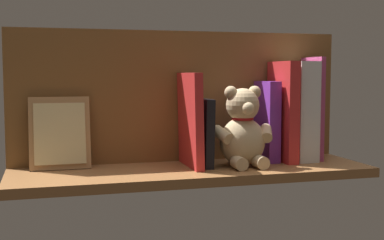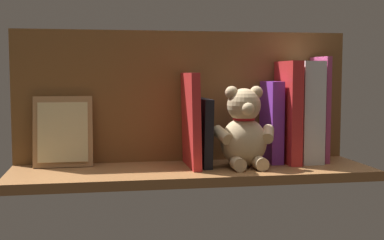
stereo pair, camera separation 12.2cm
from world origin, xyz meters
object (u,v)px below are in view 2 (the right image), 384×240
object	(u,v)px
dictionary_thick_white	(306,112)
teddy_bear	(244,131)
book_0	(320,109)
picture_frame_leaning	(63,132)

from	to	relation	value
dictionary_thick_white	teddy_bear	world-z (taller)	dictionary_thick_white
book_0	dictionary_thick_white	distance (cm)	4.20
teddy_bear	picture_frame_leaning	distance (cm)	43.08
dictionary_thick_white	teddy_bear	xyz separation A→B (cm)	(17.23, 4.59, -4.13)
teddy_bear	dictionary_thick_white	bearing A→B (deg)	-164.31
dictionary_thick_white	picture_frame_leaning	distance (cm)	59.81
book_0	dictionary_thick_white	bearing A→B (deg)	10.50
book_0	teddy_bear	distance (cm)	22.47
book_0	dictionary_thick_white	size ratio (longest dim) A/B	1.05
picture_frame_leaning	teddy_bear	bearing A→B (deg)	169.26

